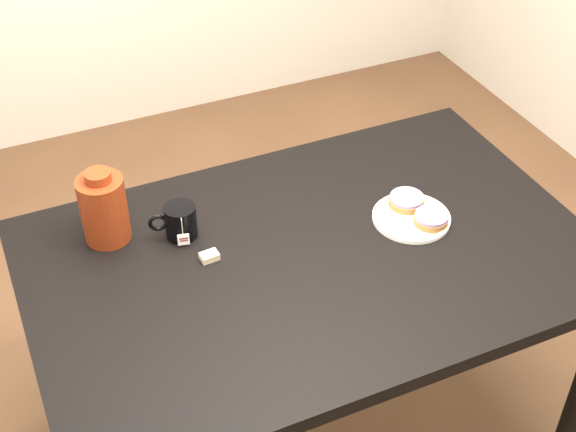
{
  "coord_description": "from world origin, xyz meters",
  "views": [
    {
      "loc": [
        -0.66,
        -1.34,
        2.07
      ],
      "look_at": [
        -0.02,
        0.09,
        0.81
      ],
      "focal_mm": 50.0,
      "sensor_mm": 36.0,
      "label": 1
    }
  ],
  "objects_px": {
    "table": "(311,277)",
    "mug": "(180,221)",
    "teabag_pouch": "(209,256)",
    "bagel_back": "(407,201)",
    "plate": "(411,217)",
    "bagel_package": "(104,208)",
    "bagel_front": "(431,219)"
  },
  "relations": [
    {
      "from": "table",
      "to": "bagel_package",
      "type": "bearing_deg",
      "value": 148.85
    },
    {
      "from": "table",
      "to": "mug",
      "type": "distance_m",
      "value": 0.36
    },
    {
      "from": "table",
      "to": "plate",
      "type": "relative_size",
      "value": 6.85
    },
    {
      "from": "bagel_front",
      "to": "mug",
      "type": "xyz_separation_m",
      "value": [
        -0.6,
        0.23,
        0.02
      ]
    },
    {
      "from": "teabag_pouch",
      "to": "bagel_package",
      "type": "relative_size",
      "value": 0.22
    },
    {
      "from": "bagel_back",
      "to": "mug",
      "type": "xyz_separation_m",
      "value": [
        -0.58,
        0.14,
        0.02
      ]
    },
    {
      "from": "table",
      "to": "teabag_pouch",
      "type": "height_order",
      "value": "teabag_pouch"
    },
    {
      "from": "plate",
      "to": "teabag_pouch",
      "type": "height_order",
      "value": "teabag_pouch"
    },
    {
      "from": "table",
      "to": "bagel_package",
      "type": "distance_m",
      "value": 0.55
    },
    {
      "from": "plate",
      "to": "bagel_back",
      "type": "height_order",
      "value": "bagel_back"
    },
    {
      "from": "mug",
      "to": "bagel_package",
      "type": "bearing_deg",
      "value": 169.51
    },
    {
      "from": "bagel_back",
      "to": "bagel_package",
      "type": "height_order",
      "value": "bagel_package"
    },
    {
      "from": "plate",
      "to": "teabag_pouch",
      "type": "relative_size",
      "value": 4.54
    },
    {
      "from": "teabag_pouch",
      "to": "bagel_back",
      "type": "bearing_deg",
      "value": -2.13
    },
    {
      "from": "table",
      "to": "plate",
      "type": "bearing_deg",
      "value": 2.64
    },
    {
      "from": "plate",
      "to": "bagel_front",
      "type": "xyz_separation_m",
      "value": [
        0.03,
        -0.04,
        0.02
      ]
    },
    {
      "from": "table",
      "to": "plate",
      "type": "xyz_separation_m",
      "value": [
        0.3,
        0.01,
        0.09
      ]
    },
    {
      "from": "mug",
      "to": "plate",
      "type": "bearing_deg",
      "value": -5.93
    },
    {
      "from": "bagel_back",
      "to": "bagel_package",
      "type": "bearing_deg",
      "value": 164.64
    },
    {
      "from": "bagel_back",
      "to": "bagel_front",
      "type": "xyz_separation_m",
      "value": [
        0.02,
        -0.09,
        0.0
      ]
    },
    {
      "from": "teabag_pouch",
      "to": "bagel_package",
      "type": "xyz_separation_m",
      "value": [
        -0.21,
        0.19,
        0.08
      ]
    },
    {
      "from": "bagel_front",
      "to": "bagel_back",
      "type": "bearing_deg",
      "value": 100.65
    },
    {
      "from": "teabag_pouch",
      "to": "plate",
      "type": "bearing_deg",
      "value": -7.31
    },
    {
      "from": "table",
      "to": "plate",
      "type": "distance_m",
      "value": 0.31
    },
    {
      "from": "table",
      "to": "bagel_back",
      "type": "xyz_separation_m",
      "value": [
        0.31,
        0.06,
        0.11
      ]
    },
    {
      "from": "table",
      "to": "teabag_pouch",
      "type": "bearing_deg",
      "value": 161.02
    },
    {
      "from": "table",
      "to": "bagel_back",
      "type": "height_order",
      "value": "bagel_back"
    },
    {
      "from": "bagel_back",
      "to": "teabag_pouch",
      "type": "relative_size",
      "value": 2.42
    },
    {
      "from": "teabag_pouch",
      "to": "bagel_package",
      "type": "distance_m",
      "value": 0.29
    },
    {
      "from": "table",
      "to": "mug",
      "type": "xyz_separation_m",
      "value": [
        -0.27,
        0.2,
        0.13
      ]
    },
    {
      "from": "plate",
      "to": "mug",
      "type": "relative_size",
      "value": 1.58
    },
    {
      "from": "plate",
      "to": "mug",
      "type": "xyz_separation_m",
      "value": [
        -0.57,
        0.18,
        0.04
      ]
    }
  ]
}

